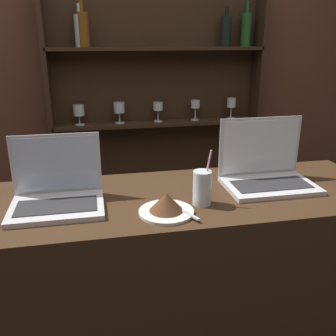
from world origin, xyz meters
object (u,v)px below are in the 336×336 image
at_px(laptop_near, 57,191).
at_px(water_glass, 202,188).
at_px(laptop_far, 266,170).
at_px(cake_plate, 166,205).

relative_size(laptop_near, water_glass, 1.58).
xyz_separation_m(laptop_far, cake_plate, (-0.44, -0.18, -0.03)).
bearing_deg(water_glass, laptop_far, 23.90).
bearing_deg(laptop_far, laptop_near, -177.03).
distance_m(laptop_near, water_glass, 0.51).
height_order(laptop_near, cake_plate, laptop_near).
relative_size(laptop_far, cake_plate, 1.86).
bearing_deg(cake_plate, laptop_far, 22.54).
xyz_separation_m(laptop_far, water_glass, (-0.30, -0.13, 0.00)).
bearing_deg(water_glass, cake_plate, -160.56).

